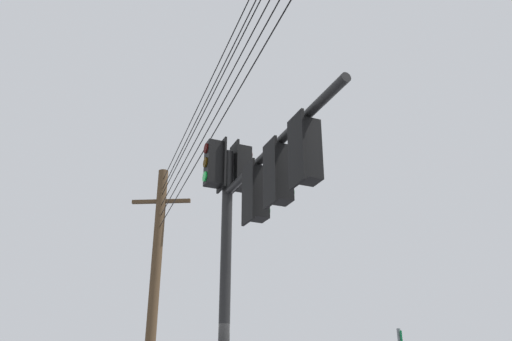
% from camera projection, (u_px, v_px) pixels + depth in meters
% --- Properties ---
extents(signal_mast_assembly, '(2.60, 4.09, 6.01)m').
position_uv_depth(signal_mast_assembly, '(248.00, 206.00, 8.95)').
color(signal_mast_assembly, black).
rests_on(signal_mast_assembly, ground).
extents(utility_pole_wooden, '(2.05, 0.34, 8.85)m').
position_uv_depth(utility_pole_wooden, '(154.00, 293.00, 17.11)').
color(utility_pole_wooden, '#4C3823').
rests_on(utility_pole_wooden, ground).
extents(overhead_wire_span, '(7.84, 16.52, 2.00)m').
position_uv_depth(overhead_wire_span, '(242.00, 46.00, 10.55)').
color(overhead_wire_span, black).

